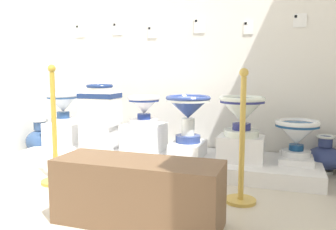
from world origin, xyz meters
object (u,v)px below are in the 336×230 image
at_px(antique_toilet_broad_patterned, 144,106).
at_px(plinth_block_pale_glazed, 241,149).
at_px(decorative_vase_spare, 324,157).
at_px(plinth_block_squat_floral, 64,133).
at_px(plinth_block_rightmost, 296,159).
at_px(museum_bench, 138,192).
at_px(antique_toilet_squat_floral, 63,103).
at_px(decorative_vase_companion, 41,140).
at_px(info_placard_fourth, 200,25).
at_px(info_placard_second, 118,28).
at_px(plinth_block_central_ornate, 101,136).
at_px(stanchion_post_near_right, 242,159).
at_px(stanchion_post_near_left, 55,148).
at_px(info_placard_first, 80,30).
at_px(info_placard_fifth, 248,27).
at_px(antique_toilet_rightmost, 297,133).
at_px(info_placard_third, 152,32).
at_px(plinth_block_tall_cobalt, 188,149).
at_px(antique_toilet_central_ornate, 100,104).
at_px(info_placard_sixth, 300,20).
at_px(antique_toilet_tall_cobalt, 188,109).
at_px(antique_toilet_pale_glazed, 242,111).

height_order(antique_toilet_broad_patterned, plinth_block_pale_glazed, antique_toilet_broad_patterned).
xyz_separation_m(antique_toilet_broad_patterned, decorative_vase_spare, (1.70, 0.20, -0.43)).
distance_m(plinth_block_squat_floral, plinth_block_rightmost, 2.40).
distance_m(plinth_block_squat_floral, museum_bench, 1.97).
xyz_separation_m(antique_toilet_squat_floral, decorative_vase_companion, (-0.26, -0.06, -0.41)).
bearing_deg(info_placard_fourth, info_placard_second, -180.00).
bearing_deg(plinth_block_rightmost, plinth_block_pale_glazed, -165.76).
distance_m(plinth_block_central_ornate, plinth_block_rightmost, 1.91).
bearing_deg(museum_bench, plinth_block_central_ornate, 127.45).
distance_m(antique_toilet_broad_patterned, stanchion_post_near_right, 1.34).
relative_size(plinth_block_pale_glazed, stanchion_post_near_left, 0.40).
bearing_deg(info_placard_fourth, info_placard_first, 180.00).
bearing_deg(plinth_block_rightmost, info_placard_second, 169.82).
distance_m(info_placard_fifth, museum_bench, 2.08).
bearing_deg(antique_toilet_broad_patterned, stanchion_post_near_left, -118.65).
bearing_deg(antique_toilet_rightmost, info_placard_third, 167.09).
xyz_separation_m(decorative_vase_companion, stanchion_post_near_left, (0.76, -0.76, 0.12)).
xyz_separation_m(info_placard_third, decorative_vase_spare, (1.74, -0.14, -1.20)).
xyz_separation_m(plinth_block_squat_floral, stanchion_post_near_left, (0.50, -0.82, 0.04)).
xyz_separation_m(antique_toilet_squat_floral, plinth_block_central_ornate, (0.49, -0.06, -0.33)).
bearing_deg(plinth_block_tall_cobalt, antique_toilet_broad_patterned, 169.56).
bearing_deg(antique_toilet_rightmost, stanchion_post_near_right, -116.37).
height_order(info_placard_second, info_placard_fifth, info_placard_second).
height_order(antique_toilet_squat_floral, antique_toilet_broad_patterned, antique_toilet_squat_floral).
relative_size(antique_toilet_squat_floral, antique_toilet_rightmost, 0.91).
relative_size(plinth_block_tall_cobalt, info_placard_second, 2.74).
bearing_deg(plinth_block_rightmost, info_placard_fourth, 160.62).
bearing_deg(antique_toilet_central_ornate, decorative_vase_companion, -179.73).
distance_m(antique_toilet_rightmost, stanchion_post_near_left, 2.08).
bearing_deg(info_placard_fourth, info_placard_third, -180.00).
relative_size(antique_toilet_central_ornate, museum_bench, 0.41).
bearing_deg(antique_toilet_rightmost, info_placard_fourth, 160.62).
relative_size(info_placard_first, info_placard_sixth, 1.19).
xyz_separation_m(info_placard_fifth, stanchion_post_near_right, (0.09, -1.12, -1.04)).
xyz_separation_m(antique_toilet_broad_patterned, museum_bench, (0.51, -1.33, -0.38)).
height_order(antique_toilet_broad_patterned, info_placard_sixth, info_placard_sixth).
relative_size(antique_toilet_squat_floral, antique_toilet_tall_cobalt, 0.80).
relative_size(antique_toilet_pale_glazed, decorative_vase_spare, 1.15).
bearing_deg(info_placard_fifth, antique_toilet_rightmost, -35.49).
bearing_deg(antique_toilet_pale_glazed, stanchion_post_near_left, -153.55).
xyz_separation_m(plinth_block_tall_cobalt, plinth_block_rightmost, (0.96, 0.09, -0.04)).
distance_m(info_placard_second, stanchion_post_near_left, 1.61).
bearing_deg(stanchion_post_near_right, info_placard_third, 134.61).
relative_size(info_placard_first, museum_bench, 0.15).
bearing_deg(info_placard_first, plinth_block_pale_glazed, -13.54).
relative_size(info_placard_second, museum_bench, 0.14).
xyz_separation_m(plinth_block_rightmost, info_placard_fourth, (-0.97, 0.34, 1.24)).
xyz_separation_m(info_placard_fifth, museum_bench, (-0.46, -1.67, -1.16)).
xyz_separation_m(antique_toilet_broad_patterned, plinth_block_rightmost, (1.45, 0.00, -0.42)).
distance_m(plinth_block_central_ornate, info_placard_third, 1.24).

